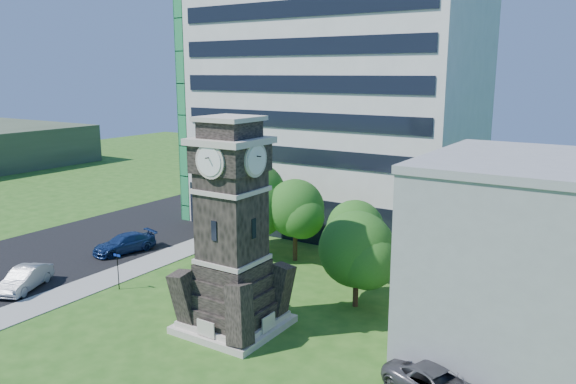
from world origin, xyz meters
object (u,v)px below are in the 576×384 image
Objects in this scene: car_street_mid at (25,279)px; street_sign at (118,267)px; car_street_north at (124,243)px; park_bench at (195,309)px; clock_tower at (232,240)px.

car_street_mid is 6.45m from street_sign.
street_sign reaches higher than car_street_north.
park_bench is 0.77× the size of street_sign.
clock_tower is 2.34× the size of car_street_north.
street_sign reaches higher than park_bench.
car_street_north is at bearing 134.14° from street_sign.
street_sign is (-7.39, 0.57, 1.07)m from park_bench.
clock_tower is at bearing 0.32° from park_bench.
clock_tower is 2.63× the size of car_street_mid.
car_street_mid is at bearing -168.83° from clock_tower.
car_street_north is 2.62× the size of park_bench.
park_bench is at bearing -176.31° from clock_tower.
clock_tower is 16.55m from car_street_mid.
park_bench is (12.76, 2.90, -0.22)m from car_street_mid.
street_sign is (5.37, 3.47, 0.85)m from car_street_mid.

